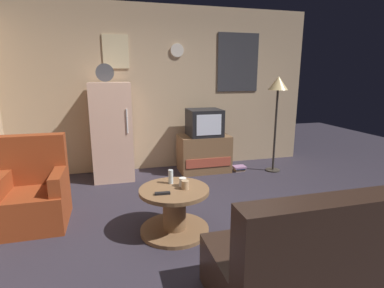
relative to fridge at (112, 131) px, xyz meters
name	(u,v)px	position (x,y,z in m)	size (l,w,h in m)	color
ground_plane	(207,234)	(0.89, -2.04, -0.75)	(12.00, 12.00, 0.00)	#2D2833
wall_with_art	(164,89)	(0.90, 0.41, 0.61)	(5.20, 0.12, 2.72)	tan
fridge	(112,131)	(0.00, 0.00, 0.00)	(0.60, 0.62, 1.77)	beige
tv_stand	(204,153)	(1.49, -0.04, -0.45)	(0.84, 0.53, 0.62)	brown
crt_tv	(204,123)	(1.49, -0.04, 0.08)	(0.54, 0.51, 0.44)	black
standing_lamp	(278,91)	(2.63, -0.35, 0.60)	(0.32, 0.32, 1.59)	#332D28
coffee_table	(174,210)	(0.58, -1.91, -0.52)	(0.72, 0.72, 0.48)	brown
wine_glass	(171,177)	(0.58, -1.75, -0.20)	(0.05, 0.05, 0.15)	silver
mug_ceramic_white	(183,182)	(0.68, -1.86, -0.23)	(0.08, 0.08, 0.09)	silver
mug_ceramic_tan	(185,185)	(0.69, -1.95, -0.23)	(0.08, 0.08, 0.09)	tan
remote_control	(162,193)	(0.44, -2.03, -0.27)	(0.15, 0.04, 0.02)	black
armchair	(34,194)	(-0.87, -1.32, -0.42)	(0.68, 0.68, 0.96)	maroon
couch	(333,262)	(1.48, -3.17, -0.44)	(1.70, 0.80, 0.92)	black
book_stack	(239,168)	(2.06, -0.22, -0.70)	(0.21, 0.17, 0.09)	tan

